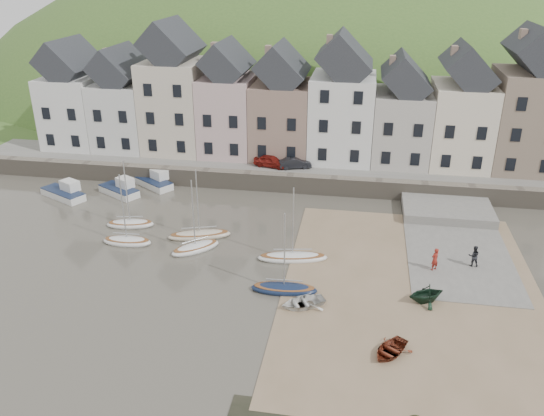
% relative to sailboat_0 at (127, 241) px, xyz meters
% --- Properties ---
extents(ground, '(160.00, 160.00, 0.00)m').
position_rel_sailboat_0_xyz_m(ground, '(11.71, -3.47, -0.27)').
color(ground, '#444035').
rests_on(ground, ground).
extents(quay_land, '(90.00, 30.00, 1.50)m').
position_rel_sailboat_0_xyz_m(quay_land, '(11.71, 28.53, 0.48)').
color(quay_land, '#3E6026').
rests_on(quay_land, ground).
extents(quay_street, '(70.00, 7.00, 0.10)m').
position_rel_sailboat_0_xyz_m(quay_street, '(11.71, 17.03, 1.28)').
color(quay_street, slate).
rests_on(quay_street, quay_land).
extents(seawall, '(70.00, 1.20, 1.80)m').
position_rel_sailboat_0_xyz_m(seawall, '(11.71, 13.53, 0.63)').
color(seawall, slate).
rests_on(seawall, ground).
extents(beach, '(18.00, 26.00, 0.06)m').
position_rel_sailboat_0_xyz_m(beach, '(22.71, -3.47, -0.24)').
color(beach, '#7F694D').
rests_on(beach, ground).
extents(slipway, '(8.00, 18.00, 0.12)m').
position_rel_sailboat_0_xyz_m(slipway, '(26.71, 4.53, -0.21)').
color(slipway, slate).
rests_on(slipway, ground).
extents(hillside, '(134.40, 84.00, 84.00)m').
position_rel_sailboat_0_xyz_m(hillside, '(6.71, 56.53, -18.26)').
color(hillside, '#3E6026').
rests_on(hillside, ground).
extents(townhouse_terrace, '(61.05, 8.00, 13.93)m').
position_rel_sailboat_0_xyz_m(townhouse_terrace, '(13.47, 20.53, 7.06)').
color(townhouse_terrace, silver).
rests_on(townhouse_terrace, quay_land).
extents(sailboat_0, '(4.13, 1.65, 6.32)m').
position_rel_sailboat_0_xyz_m(sailboat_0, '(0.00, 0.00, 0.00)').
color(sailboat_0, silver).
rests_on(sailboat_0, ground).
extents(sailboat_1, '(4.33, 2.23, 6.32)m').
position_rel_sailboat_0_xyz_m(sailboat_1, '(-1.04, 3.14, -0.00)').
color(sailboat_1, silver).
rests_on(sailboat_1, ground).
extents(sailboat_2, '(5.49, 3.07, 6.32)m').
position_rel_sailboat_0_xyz_m(sailboat_2, '(5.58, 2.09, -0.01)').
color(sailboat_2, beige).
rests_on(sailboat_2, ground).
extents(sailboat_3, '(4.06, 3.89, 6.32)m').
position_rel_sailboat_0_xyz_m(sailboat_3, '(5.91, -0.17, -0.00)').
color(sailboat_3, silver).
rests_on(sailboat_3, ground).
extents(sailboat_4, '(5.65, 2.44, 6.32)m').
position_rel_sailboat_0_xyz_m(sailboat_4, '(13.83, -0.38, -0.01)').
color(sailboat_4, silver).
rests_on(sailboat_4, ground).
extents(sailboat_5, '(4.79, 1.77, 6.32)m').
position_rel_sailboat_0_xyz_m(sailboat_5, '(13.85, -4.95, -0.00)').
color(sailboat_5, '#13203D').
rests_on(sailboat_5, ground).
extents(motorboat_0, '(4.77, 3.72, 1.70)m').
position_rel_sailboat_0_xyz_m(motorboat_0, '(-4.89, 9.88, 0.32)').
color(motorboat_0, silver).
rests_on(motorboat_0, ground).
extents(motorboat_1, '(5.27, 3.78, 1.70)m').
position_rel_sailboat_0_xyz_m(motorboat_1, '(-9.97, 8.20, 0.32)').
color(motorboat_1, silver).
rests_on(motorboat_1, ground).
extents(motorboat_2, '(4.93, 4.11, 1.70)m').
position_rel_sailboat_0_xyz_m(motorboat_2, '(-2.33, 12.58, 0.32)').
color(motorboat_2, silver).
rests_on(motorboat_2, ground).
extents(rowboat_white, '(3.74, 3.39, 0.63)m').
position_rel_sailboat_0_xyz_m(rowboat_white, '(15.37, -6.63, 0.11)').
color(rowboat_white, silver).
rests_on(rowboat_white, beach).
extents(rowboat_green, '(3.29, 3.13, 1.36)m').
position_rel_sailboat_0_xyz_m(rowboat_green, '(23.57, -4.69, 0.47)').
color(rowboat_green, black).
rests_on(rowboat_green, beach).
extents(rowboat_red, '(3.22, 3.45, 0.58)m').
position_rel_sailboat_0_xyz_m(rowboat_red, '(21.04, -10.66, 0.09)').
color(rowboat_red, maroon).
rests_on(rowboat_red, beach).
extents(person_red, '(0.78, 0.75, 1.80)m').
position_rel_sailboat_0_xyz_m(person_red, '(24.53, -0.27, 0.75)').
color(person_red, maroon).
rests_on(person_red, slipway).
extents(person_dark, '(0.82, 0.64, 1.68)m').
position_rel_sailboat_0_xyz_m(person_dark, '(27.51, 0.83, 0.69)').
color(person_dark, black).
rests_on(person_dark, slipway).
extents(car_left, '(3.84, 2.24, 1.23)m').
position_rel_sailboat_0_xyz_m(car_left, '(9.29, 16.03, 1.95)').
color(car_left, maroon).
rests_on(car_left, quay_street).
extents(car_right, '(3.56, 2.13, 1.11)m').
position_rel_sailboat_0_xyz_m(car_right, '(11.85, 16.03, 1.89)').
color(car_right, black).
rests_on(car_right, quay_street).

